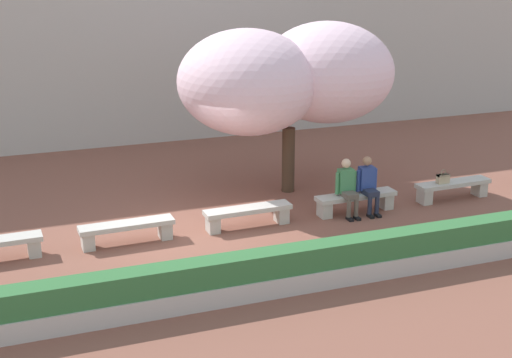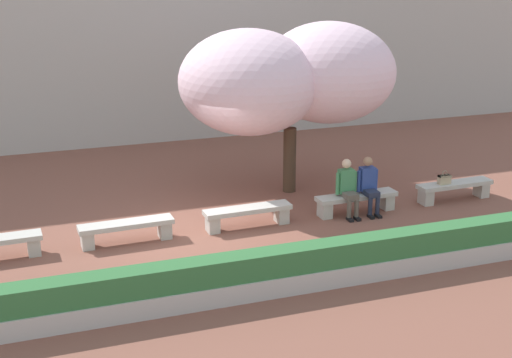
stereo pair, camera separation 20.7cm
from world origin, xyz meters
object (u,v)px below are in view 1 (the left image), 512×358
stone_bench_east_end (356,200)px  person_seated_right (368,183)px  stone_bench_near_east (248,214)px  stone_bench_far_east (453,187)px  stone_bench_center (127,229)px  cherry_tree_main (286,78)px  handbag (443,178)px  person_seated_left (347,185)px

stone_bench_east_end → person_seated_right: bearing=-11.5°
stone_bench_near_east → stone_bench_far_east: size_ratio=1.00×
stone_bench_near_east → stone_bench_center: bearing=180.0°
stone_bench_center → stone_bench_near_east: bearing=0.0°
stone_bench_center → cherry_tree_main: cherry_tree_main is taller
stone_bench_far_east → person_seated_right: person_seated_right is taller
stone_bench_east_end → handbag: 2.30m
person_seated_right → stone_bench_near_east: bearing=178.9°
stone_bench_near_east → handbag: (4.90, -0.03, 0.27)m
stone_bench_far_east → person_seated_right: 2.39m
stone_bench_far_east → cherry_tree_main: size_ratio=0.36×
cherry_tree_main → person_seated_left: bearing=-73.3°
stone_bench_near_east → stone_bench_east_end: (2.61, 0.00, 0.00)m
person_seated_right → stone_bench_east_end: bearing=168.5°
stone_bench_far_east → person_seated_left: size_ratio=1.50×
stone_bench_far_east → handbag: size_ratio=5.72×
person_seated_right → cherry_tree_main: size_ratio=0.24×
person_seated_right → cherry_tree_main: 3.20m
person_seated_left → person_seated_right: 0.53m
stone_bench_east_end → cherry_tree_main: size_ratio=0.36×
person_seated_left → person_seated_right: size_ratio=1.00×
stone_bench_far_east → handbag: handbag is taller
stone_bench_center → stone_bench_far_east: bearing=0.0°
stone_bench_center → stone_bench_near_east: 2.61m
stone_bench_center → person_seated_left: size_ratio=1.50×
stone_bench_far_east → cherry_tree_main: (-3.51, 2.04, 2.52)m
stone_bench_center → stone_bench_near_east: same height
stone_bench_east_end → stone_bench_far_east: bearing=0.0°
person_seated_left → handbag: size_ratio=3.81×
stone_bench_east_end → stone_bench_far_east: same height
stone_bench_center → stone_bench_east_end: (5.23, 0.00, 0.00)m
stone_bench_center → stone_bench_far_east: 7.84m
stone_bench_center → stone_bench_east_end: 5.23m
handbag → person_seated_left: bearing=-179.5°
person_seated_left → person_seated_right: bearing=0.0°
person_seated_left → cherry_tree_main: bearing=106.7°
stone_bench_east_end → stone_bench_far_east: size_ratio=1.00×
person_seated_right → handbag: size_ratio=3.81×
person_seated_left → handbag: (2.55, 0.02, -0.12)m
stone_bench_near_east → person_seated_right: person_seated_right is taller
stone_bench_far_east → cherry_tree_main: bearing=149.8°
stone_bench_far_east → stone_bench_east_end: bearing=180.0°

